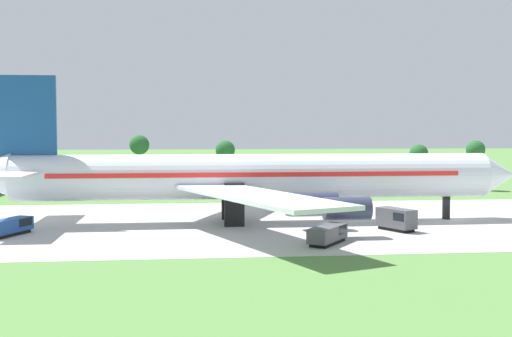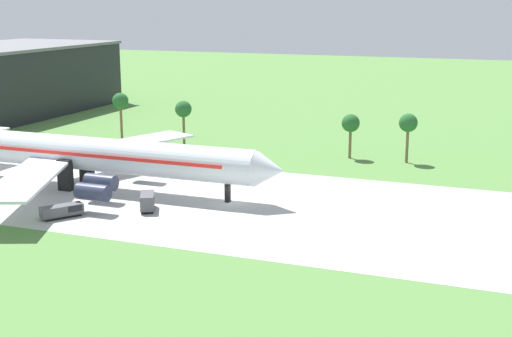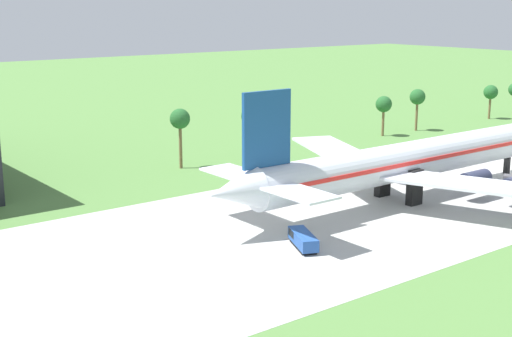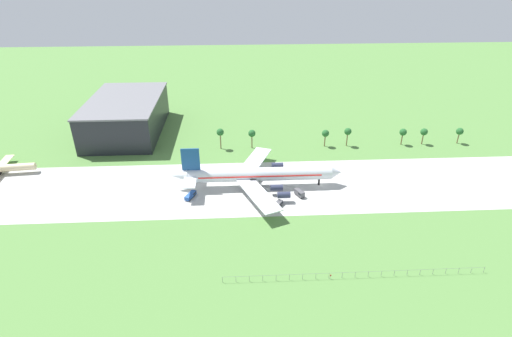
% 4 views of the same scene
% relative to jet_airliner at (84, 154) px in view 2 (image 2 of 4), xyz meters
% --- Properties ---
extents(ground_plane, '(600.00, 600.00, 0.00)m').
position_rel_jet_airliner_xyz_m(ground_plane, '(26.72, -0.20, -5.76)').
color(ground_plane, '#517F3D').
extents(taxiway_strip, '(320.00, 44.00, 0.02)m').
position_rel_jet_airliner_xyz_m(taxiway_strip, '(26.72, -0.20, -5.75)').
color(taxiway_strip, '#B2B2AD').
rests_on(taxiway_strip, ground_plane).
extents(jet_airliner, '(71.10, 56.27, 18.27)m').
position_rel_jet_airliner_xyz_m(jet_airliner, '(0.00, 0.00, 0.00)').
color(jet_airliner, silver).
rests_on(jet_airliner, ground_plane).
extents(baggage_tug, '(3.97, 5.16, 2.60)m').
position_rel_jet_airliner_xyz_m(baggage_tug, '(16.81, -8.57, -4.37)').
color(baggage_tug, black).
rests_on(baggage_tug, ground_plane).
extents(catering_van, '(5.14, 6.11, 1.87)m').
position_rel_jet_airliner_xyz_m(catering_van, '(7.08, -15.98, -4.73)').
color(catering_van, black).
rests_on(catering_van, ground_plane).
extents(terminal_building, '(36.72, 61.20, 18.75)m').
position_rel_jet_airliner_xyz_m(terminal_building, '(-67.29, 62.74, 3.63)').
color(terminal_building, black).
rests_on(terminal_building, ground_plane).
extents(palm_tree_row, '(125.53, 3.60, 10.75)m').
position_rel_jet_airliner_xyz_m(palm_tree_row, '(48.04, 38.14, 1.52)').
color(palm_tree_row, brown).
rests_on(palm_tree_row, ground_plane).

